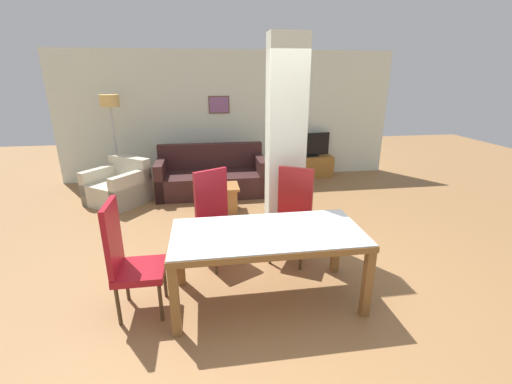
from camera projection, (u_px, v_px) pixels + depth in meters
ground_plane at (267, 298)px, 3.58m from camera, size 18.00×18.00×0.00m
back_wall at (230, 116)px, 7.41m from camera, size 7.20×0.09×2.70m
divider_pillar at (285, 144)px, 4.48m from camera, size 0.48×0.32×2.70m
dining_table at (267, 245)px, 3.38m from camera, size 1.88×0.90×0.77m
dining_chair_far_left at (216, 215)px, 4.14m from camera, size 0.62×0.62×1.15m
dining_chair_head_left at (128, 257)px, 3.20m from camera, size 0.46×0.46×1.15m
dining_chair_far_right at (292, 213)px, 4.23m from camera, size 0.63×0.63×1.15m
sofa at (212, 178)px, 6.67m from camera, size 2.05×0.94×0.92m
armchair at (119, 188)px, 6.16m from camera, size 1.22×1.21×0.79m
coffee_table at (221, 198)px, 5.81m from camera, size 0.59×0.51×0.44m
bottle at (217, 180)px, 5.76m from camera, size 0.07×0.07×0.24m
tv_stand at (309, 166)px, 7.77m from camera, size 1.04×0.40×0.47m
tv_screen at (310, 145)px, 7.61m from camera, size 0.90×0.25×0.52m
floor_lamp at (111, 110)px, 6.52m from camera, size 0.36×0.36×1.85m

